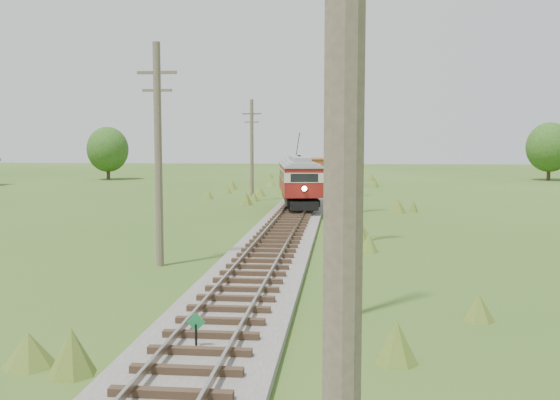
# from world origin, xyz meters

# --- Properties ---
(ground) EXTENTS (260.00, 260.00, 0.00)m
(ground) POSITION_xyz_m (0.00, 0.00, 0.00)
(ground) COLOR #2F5218
(ground) RESTS_ON ground
(railbed_main) EXTENTS (3.60, 96.00, 0.57)m
(railbed_main) POSITION_xyz_m (0.00, 34.00, 0.19)
(railbed_main) COLOR #605B54
(railbed_main) RESTS_ON ground
(switch_marker) EXTENTS (0.45, 0.06, 1.08)m
(switch_marker) POSITION_xyz_m (-0.20, 1.50, 0.63)
(switch_marker) COLOR black
(switch_marker) RESTS_ON ground
(streetcar) EXTENTS (4.06, 11.40, 5.16)m
(streetcar) POSITION_xyz_m (0.00, 33.23, 2.45)
(streetcar) COLOR black
(streetcar) RESTS_ON ground
(gondola) EXTENTS (3.39, 7.62, 2.45)m
(gondola) POSITION_xyz_m (0.00, 64.93, 1.88)
(gondola) COLOR black
(gondola) RESTS_ON ground
(gravel_pile) EXTENTS (3.11, 3.30, 1.13)m
(gravel_pile) POSITION_xyz_m (4.05, 53.67, 0.53)
(gravel_pile) COLOR gray
(gravel_pile) RESTS_ON ground
(utility_pole_r_0) EXTENTS (1.60, 0.30, 8.50)m
(utility_pole_r_0) POSITION_xyz_m (3.20, -8.00, 4.37)
(utility_pole_r_0) COLOR brown
(utility_pole_r_0) RESTS_ON ground
(utility_pole_r_1) EXTENTS (0.30, 0.30, 8.80)m
(utility_pole_r_1) POSITION_xyz_m (3.10, 5.00, 4.40)
(utility_pole_r_1) COLOR brown
(utility_pole_r_1) RESTS_ON ground
(utility_pole_r_2) EXTENTS (1.60, 0.30, 8.60)m
(utility_pole_r_2) POSITION_xyz_m (3.30, 18.00, 4.42)
(utility_pole_r_2) COLOR brown
(utility_pole_r_2) RESTS_ON ground
(utility_pole_r_3) EXTENTS (1.60, 0.30, 9.00)m
(utility_pole_r_3) POSITION_xyz_m (3.20, 31.00, 4.63)
(utility_pole_r_3) COLOR brown
(utility_pole_r_3) RESTS_ON ground
(utility_pole_r_4) EXTENTS (1.60, 0.30, 8.40)m
(utility_pole_r_4) POSITION_xyz_m (3.00, 44.00, 4.32)
(utility_pole_r_4) COLOR brown
(utility_pole_r_4) RESTS_ON ground
(utility_pole_r_5) EXTENTS (1.60, 0.30, 8.90)m
(utility_pole_r_5) POSITION_xyz_m (3.40, 57.00, 4.58)
(utility_pole_r_5) COLOR brown
(utility_pole_r_5) RESTS_ON ground
(utility_pole_r_6) EXTENTS (1.60, 0.30, 8.70)m
(utility_pole_r_6) POSITION_xyz_m (3.20, 70.00, 4.47)
(utility_pole_r_6) COLOR brown
(utility_pole_r_6) RESTS_ON ground
(utility_pole_l_a) EXTENTS (1.60, 0.30, 9.00)m
(utility_pole_l_a) POSITION_xyz_m (-4.20, 12.00, 4.63)
(utility_pole_l_a) COLOR brown
(utility_pole_l_a) RESTS_ON ground
(utility_pole_l_b) EXTENTS (1.60, 0.30, 8.60)m
(utility_pole_l_b) POSITION_xyz_m (-4.50, 40.00, 4.42)
(utility_pole_l_b) COLOR brown
(utility_pole_l_b) RESTS_ON ground
(tree_mid_a) EXTENTS (5.46, 5.46, 7.03)m
(tree_mid_a) POSITION_xyz_m (-28.00, 68.00, 4.02)
(tree_mid_a) COLOR #38281C
(tree_mid_a) RESTS_ON ground
(tree_mid_b) EXTENTS (5.88, 5.88, 7.57)m
(tree_mid_b) POSITION_xyz_m (30.00, 72.00, 4.33)
(tree_mid_b) COLOR #38281C
(tree_mid_b) RESTS_ON ground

